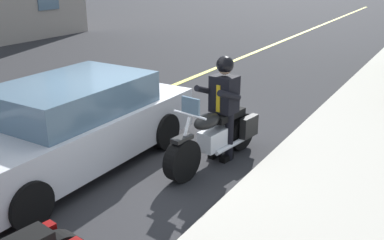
% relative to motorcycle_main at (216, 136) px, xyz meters
% --- Properties ---
extents(ground_plane, '(80.00, 80.00, 0.00)m').
position_rel_motorcycle_main_xyz_m(ground_plane, '(0.61, -1.24, -0.45)').
color(ground_plane, '#28282B').
extents(lane_center_stripe, '(60.00, 0.16, 0.01)m').
position_rel_motorcycle_main_xyz_m(lane_center_stripe, '(0.61, -3.24, -0.45)').
color(lane_center_stripe, '#E5DB4C').
rests_on(lane_center_stripe, ground_plane).
extents(motorcycle_main, '(2.22, 0.78, 1.26)m').
position_rel_motorcycle_main_xyz_m(motorcycle_main, '(0.00, 0.00, 0.00)').
color(motorcycle_main, black).
rests_on(motorcycle_main, ground_plane).
extents(rider_main, '(0.67, 0.61, 1.74)m').
position_rel_motorcycle_main_xyz_m(rider_main, '(-0.19, 0.02, 0.58)').
color(rider_main, black).
rests_on(rider_main, ground_plane).
extents(car_silver, '(4.60, 1.92, 1.40)m').
position_rel_motorcycle_main_xyz_m(car_silver, '(1.37, -1.89, 0.24)').
color(car_silver, silver).
rests_on(car_silver, ground_plane).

